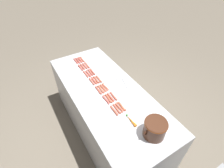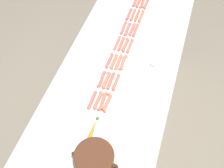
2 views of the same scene
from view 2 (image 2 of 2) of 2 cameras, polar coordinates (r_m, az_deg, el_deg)
ground_plane at (r=3.04m, az=1.04°, el=-7.96°), size 20.00×20.00×0.00m
griddle_counter at (r=2.66m, az=1.18°, el=-3.14°), size 0.88×2.15×0.90m
hot_dog_0 at (r=2.89m, az=6.62°, el=15.10°), size 0.03×0.17×0.02m
hot_dog_1 at (r=2.74m, az=5.65°, el=12.81°), size 0.03×0.17×0.02m
hot_dog_2 at (r=2.60m, az=4.59°, el=10.30°), size 0.03×0.17×0.02m
hot_dog_3 at (r=2.45m, az=3.49°, el=7.33°), size 0.03×0.17×0.02m
hot_dog_4 at (r=2.32m, az=2.14°, el=4.15°), size 0.03×0.17×0.02m
hot_dog_5 at (r=2.20m, az=0.79°, el=0.38°), size 0.03×0.17×0.02m
hot_dog_6 at (r=2.09m, az=-0.90°, el=-3.62°), size 0.03×0.17×0.02m
hot_dog_7 at (r=2.90m, az=5.92°, el=15.29°), size 0.03×0.17×0.02m
hot_dog_8 at (r=2.75m, az=4.86°, el=13.00°), size 0.03×0.17×0.02m
hot_dog_9 at (r=2.60m, az=3.89°, el=10.45°), size 0.03×0.17×0.02m
hot_dog_10 at (r=2.46m, az=2.61°, el=7.53°), size 0.03×0.17×0.02m
hot_dog_11 at (r=2.33m, az=1.28°, el=4.27°), size 0.02×0.17×0.02m
hot_dog_12 at (r=2.21m, az=-0.22°, el=0.67°), size 0.02×0.17×0.02m
hot_dog_13 at (r=2.10m, az=-1.79°, el=-3.32°), size 0.03×0.17×0.02m
hot_dog_14 at (r=2.90m, az=5.16°, el=15.42°), size 0.03×0.17×0.02m
hot_dog_15 at (r=2.75m, az=4.08°, el=13.16°), size 0.02×0.17×0.02m
hot_dog_16 at (r=2.60m, az=3.01°, el=10.50°), size 0.03×0.17×0.02m
hot_dog_17 at (r=2.47m, az=1.79°, el=7.73°), size 0.03×0.17×0.02m
hot_dog_18 at (r=2.33m, az=0.38°, el=4.38°), size 0.03×0.17×0.02m
hot_dog_19 at (r=2.21m, az=-1.08°, el=0.76°), size 0.03×0.17×0.02m
hot_dog_20 at (r=2.10m, az=-2.72°, el=-3.16°), size 0.03×0.17×0.02m
hot_dog_21 at (r=2.91m, az=4.52°, el=15.62°), size 0.03×0.17×0.02m
hot_dog_22 at (r=2.76m, az=3.29°, el=13.25°), size 0.03×0.17×0.02m
hot_dog_23 at (r=2.61m, az=2.22°, el=10.76°), size 0.03×0.17×0.02m
hot_dog_24 at (r=2.47m, az=1.00°, el=7.90°), size 0.02×0.17×0.02m
hot_dog_25 at (r=2.34m, az=-0.50°, el=4.57°), size 0.03×0.17×0.02m
hot_dog_26 at (r=2.22m, az=-1.99°, el=0.98°), size 0.03×0.17×0.02m
hot_dog_27 at (r=2.11m, az=-3.84°, el=-3.03°), size 0.03×0.17×0.02m
bean_pot at (r=1.78m, az=-3.38°, el=-14.55°), size 0.29×0.23×0.19m
serving_spoon at (r=2.31m, az=8.07°, el=2.96°), size 0.11×0.27×0.02m
carrot at (r=1.98m, az=-3.60°, el=-8.44°), size 0.03×0.18×0.03m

